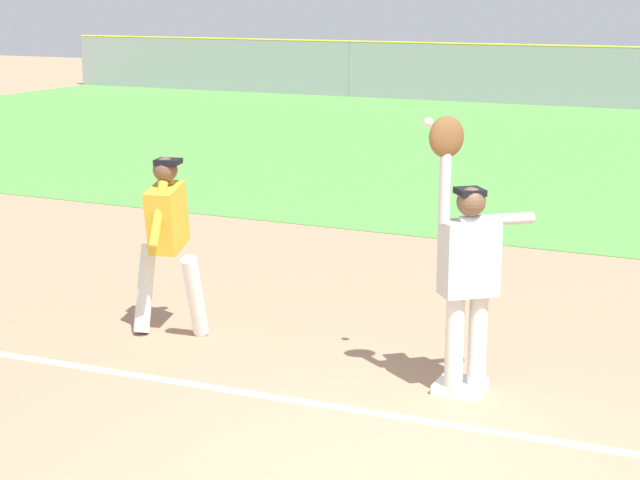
{
  "coord_description": "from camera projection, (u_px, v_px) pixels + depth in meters",
  "views": [
    {
      "loc": [
        2.11,
        -5.59,
        3.18
      ],
      "look_at": [
        -1.5,
        2.3,
        1.05
      ],
      "focal_mm": 56.41,
      "sensor_mm": 36.0,
      "label": 1
    }
  ],
  "objects": [
    {
      "name": "first_base",
      "position": [
        460.0,
        386.0,
        8.26
      ],
      "size": [
        0.39,
        0.39,
        0.08
      ],
      "primitive_type": "cube",
      "rotation": [
        0.0,
        0.0,
        -0.02
      ],
      "color": "white",
      "rests_on": "ground_plane"
    },
    {
      "name": "chalk_foul_line",
      "position": [
        5.0,
        354.0,
        9.09
      ],
      "size": [
        11.99,
        0.72,
        0.01
      ],
      "primitive_type": "cube",
      "rotation": [
        0.0,
        0.0,
        0.05
      ],
      "color": "white",
      "rests_on": "ground_plane"
    },
    {
      "name": "parked_car_black",
      "position": [
        494.0,
        74.0,
        32.32
      ],
      "size": [
        4.41,
        2.14,
        1.25
      ],
      "rotation": [
        0.0,
        0.0,
        -0.0
      ],
      "color": "black",
      "rests_on": "ground_plane"
    },
    {
      "name": "runner",
      "position": [
        168.0,
        234.0,
        9.39
      ],
      "size": [
        0.82,
        0.84,
        1.72
      ],
      "rotation": [
        0.0,
        0.0,
        0.22
      ],
      "color": "white",
      "rests_on": "ground_plane"
    },
    {
      "name": "fielder",
      "position": [
        467.0,
        262.0,
        7.93
      ],
      "size": [
        0.77,
        0.64,
        2.28
      ],
      "rotation": [
        0.0,
        0.0,
        2.24
      ],
      "color": "silver",
      "rests_on": "ground_plane"
    },
    {
      "name": "baseball",
      "position": [
        428.0,
        122.0,
        7.97
      ],
      "size": [
        0.07,
        0.07,
        0.07
      ],
      "primitive_type": "sphere",
      "color": "white"
    }
  ]
}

